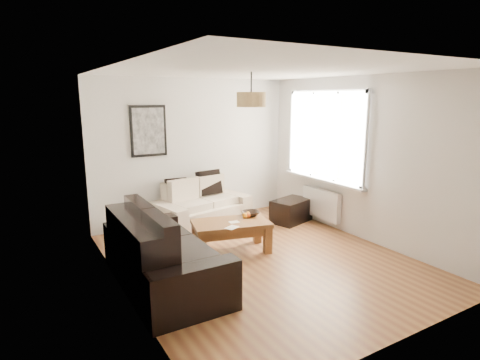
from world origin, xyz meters
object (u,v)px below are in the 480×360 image
coffee_table (231,236)px  ottoman (291,211)px  sofa_leather (164,249)px  loveseat_cream (202,204)px

coffee_table → ottoman: (1.66, 0.68, -0.02)m
sofa_leather → coffee_table: sofa_leather is taller
loveseat_cream → ottoman: bearing=-32.0°
coffee_table → ottoman: bearing=22.4°
loveseat_cream → coffee_table: 1.29m
sofa_leather → coffee_table: 1.34m
coffee_table → loveseat_cream: bearing=84.2°
sofa_leather → ottoman: 3.12m
loveseat_cream → ottoman: size_ratio=2.22×
loveseat_cream → coffee_table: size_ratio=1.44×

